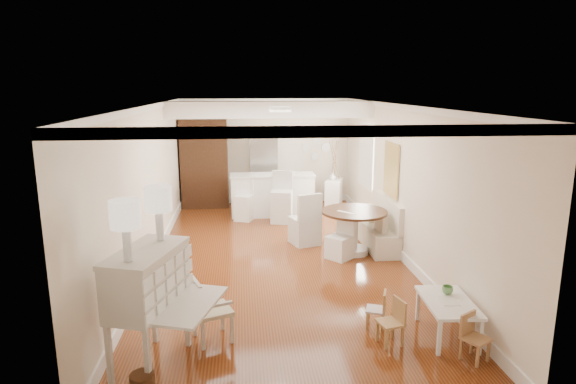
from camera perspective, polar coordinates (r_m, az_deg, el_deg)
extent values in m
plane|color=brown|center=(8.95, -1.13, -7.93)|extent=(9.00, 9.00, 0.00)
cube|color=white|center=(8.40, -1.21, 10.28)|extent=(4.50, 9.00, 0.04)
cube|color=#EEE0CA|center=(13.00, -2.73, 4.82)|extent=(4.50, 0.04, 2.80)
cube|color=#EEE0CA|center=(4.28, 3.66, -11.18)|extent=(4.50, 0.04, 2.80)
cube|color=#EEE0CA|center=(8.69, -16.12, 0.55)|extent=(0.04, 9.00, 2.80)
cube|color=#EEE0CA|center=(9.02, 13.23, 1.14)|extent=(0.04, 9.00, 2.80)
cube|color=white|center=(10.60, -2.14, 9.74)|extent=(4.50, 0.45, 0.36)
cube|color=tan|center=(9.45, 12.11, 2.62)|extent=(0.04, 0.84, 1.04)
cube|color=white|center=(11.26, 9.27, 4.27)|extent=(0.04, 1.10, 1.40)
cylinder|color=#381E11|center=(12.92, -8.10, 6.68)|extent=(0.30, 0.03, 0.30)
cylinder|color=white|center=(7.91, -0.92, 9.78)|extent=(0.36, 0.36, 0.08)
cube|color=silver|center=(5.71, -16.10, -13.17)|extent=(1.37, 1.39, 1.39)
cube|color=beige|center=(6.21, -8.95, -13.55)|extent=(0.61, 0.61, 0.82)
cube|color=silver|center=(6.59, 18.34, -14.06)|extent=(0.66, 1.01, 0.49)
cube|color=#AF834F|center=(6.22, 12.03, -14.83)|extent=(0.34, 0.34, 0.58)
cube|color=#AD854E|center=(6.59, 10.37, -13.47)|extent=(0.32, 0.32, 0.51)
cube|color=#AF7C4F|center=(6.17, 21.36, -15.82)|extent=(0.37, 0.37, 0.56)
cube|color=silver|center=(9.62, 10.55, -3.63)|extent=(0.52, 1.60, 0.98)
cylinder|color=#462816|center=(9.20, 7.80, -4.73)|extent=(1.40, 1.40, 0.84)
cube|color=white|center=(8.91, 6.20, -5.24)|extent=(0.58, 0.58, 0.85)
cube|color=silver|center=(9.65, 1.99, -3.10)|extent=(0.65, 0.66, 1.07)
cube|color=white|center=(11.78, -1.84, -0.33)|extent=(2.05, 0.65, 1.03)
cube|color=white|center=(11.39, -5.27, -1.01)|extent=(0.49, 0.49, 0.96)
cube|color=silver|center=(11.16, -0.76, -0.62)|extent=(0.56, 0.56, 1.19)
cube|color=#381E11|center=(12.74, -9.86, 3.36)|extent=(1.20, 0.60, 2.30)
imported|color=silver|center=(12.75, -1.28, 2.41)|extent=(0.75, 0.65, 1.80)
cube|color=silver|center=(12.43, 5.45, -0.30)|extent=(0.60, 0.89, 0.78)
imported|color=#629F5D|center=(6.66, 18.37, -10.97)|extent=(0.18, 0.18, 0.11)
imported|color=white|center=(12.36, 5.30, 1.88)|extent=(0.16, 0.16, 0.17)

